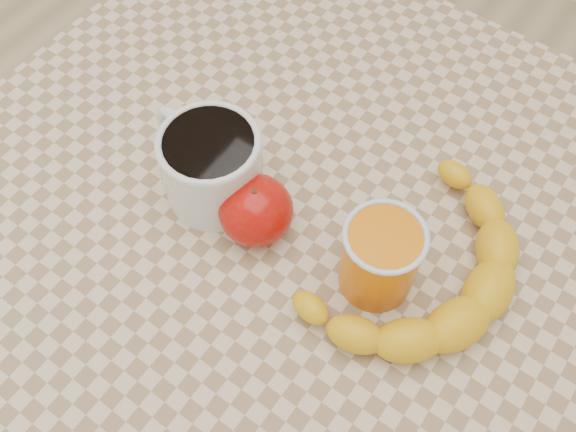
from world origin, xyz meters
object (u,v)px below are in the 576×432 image
Objects in this scene: banana at (418,268)px; apple at (256,210)px; table at (288,263)px; coffee_mug at (210,163)px; orange_juice_glass at (380,258)px.

apple is at bearing -144.64° from banana.
coffee_mug is at bearing -174.84° from table.
coffee_mug is at bearing -151.96° from banana.
coffee_mug is 0.20m from orange_juice_glass.
banana is at bearing 37.10° from orange_juice_glass.
coffee_mug reaches higher than banana.
coffee_mug is 1.74× the size of apple.
table is 0.12m from apple.
orange_juice_glass is 0.26× the size of banana.
table is 0.16m from coffee_mug.
orange_juice_glass reaches higher than banana.
apple is at bearing -171.00° from orange_juice_glass.
banana is (0.03, 0.02, -0.02)m from orange_juice_glass.
coffee_mug reaches higher than apple.
table is 8.87× the size of orange_juice_glass.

